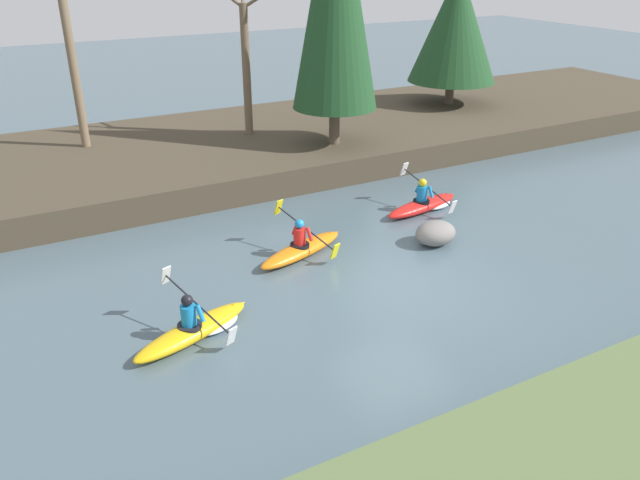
% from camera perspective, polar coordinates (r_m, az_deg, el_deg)
% --- Properties ---
extents(ground_plane, '(90.00, 90.00, 0.00)m').
position_cam_1_polar(ground_plane, '(14.22, 7.01, -4.35)').
color(ground_plane, '#4C606B').
extents(riverbank_far, '(44.00, 8.57, 0.86)m').
position_cam_1_polar(riverbank_far, '(22.68, -8.24, 8.23)').
color(riverbank_far, '#473D2D').
rests_on(riverbank_far, ground).
extents(conifer_tree_mid_left, '(3.64, 3.64, 5.48)m').
position_cam_1_polar(conifer_tree_mid_left, '(27.41, 12.28, 18.66)').
color(conifer_tree_mid_left, brown).
rests_on(conifer_tree_mid_left, riverbank_far).
extents(bare_tree_mid_upstream, '(4.28, 4.23, 7.82)m').
position_cam_1_polar(bare_tree_mid_upstream, '(22.09, -22.01, 17.22)').
color(bare_tree_mid_upstream, '#7A664C').
rests_on(bare_tree_mid_upstream, riverbank_far).
extents(bare_tree_mid_downstream, '(3.26, 3.22, 5.89)m').
position_cam_1_polar(bare_tree_mid_downstream, '(22.44, -6.82, 16.53)').
color(bare_tree_mid_downstream, brown).
rests_on(bare_tree_mid_downstream, riverbank_far).
extents(kayaker_lead, '(2.79, 2.06, 1.20)m').
position_cam_1_polar(kayaker_lead, '(18.41, 9.57, 3.28)').
color(kayaker_lead, red).
rests_on(kayaker_lead, ground).
extents(kayaker_middle, '(2.74, 2.01, 1.20)m').
position_cam_1_polar(kayaker_middle, '(15.45, -1.67, -0.70)').
color(kayaker_middle, orange).
rests_on(kayaker_middle, ground).
extents(kayaker_trailing, '(2.73, 1.99, 1.20)m').
position_cam_1_polar(kayaker_trailing, '(12.61, -11.18, -7.84)').
color(kayaker_trailing, yellow).
rests_on(kayaker_trailing, ground).
extents(boulder_midstream, '(1.10, 0.86, 0.62)m').
position_cam_1_polar(boulder_midstream, '(16.27, 10.52, 0.62)').
color(boulder_midstream, gray).
rests_on(boulder_midstream, ground).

